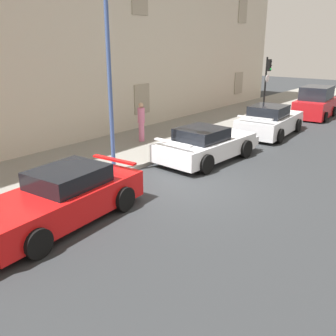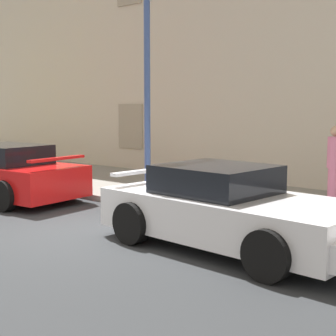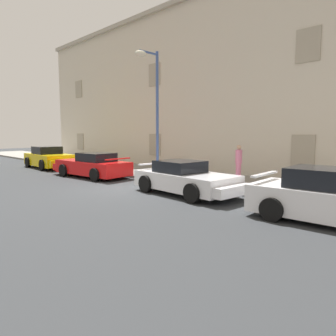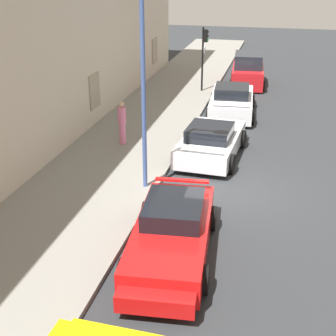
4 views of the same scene
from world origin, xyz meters
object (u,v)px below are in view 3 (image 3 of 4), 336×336
at_px(pedestrian_admiring, 239,162).
at_px(street_lamp, 151,92).
at_px(sportscar_yellow_flank, 91,166).
at_px(sportscar_red_lead, 50,159).
at_px(sportscar_white_middle, 188,179).

bearing_deg(pedestrian_admiring, street_lamp, -146.60).
distance_m(sportscar_yellow_flank, street_lamp, 5.40).
distance_m(sportscar_red_lead, sportscar_white_middle, 12.87).
bearing_deg(sportscar_white_middle, pedestrian_admiring, 89.16).
relative_size(sportscar_white_middle, pedestrian_admiring, 2.74).
height_order(sportscar_yellow_flank, pedestrian_admiring, pedestrian_admiring).
distance_m(sportscar_red_lead, pedestrian_admiring, 13.36).
bearing_deg(pedestrian_admiring, sportscar_red_lead, -165.43).
distance_m(sportscar_red_lead, street_lamp, 10.15).
height_order(street_lamp, pedestrian_admiring, street_lamp).
distance_m(sportscar_yellow_flank, sportscar_white_middle, 7.11).
distance_m(sportscar_red_lead, sportscar_yellow_flank, 5.77).
bearing_deg(sportscar_yellow_flank, street_lamp, 19.81).
relative_size(sportscar_red_lead, sportscar_white_middle, 0.98).
xyz_separation_m(sportscar_red_lead, sportscar_white_middle, (12.87, -0.22, -0.05)).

